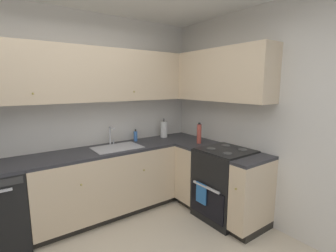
# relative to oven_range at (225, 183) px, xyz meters

# --- Properties ---
(wall_back) EXTENTS (3.98, 0.05, 2.64)m
(wall_back) POSITION_rel_oven_range_xyz_m (-1.66, 1.28, 0.86)
(wall_back) COLOR silver
(wall_back) RESTS_ON ground_plane
(wall_right) EXTENTS (0.05, 3.50, 2.64)m
(wall_right) POSITION_rel_oven_range_xyz_m (0.31, -0.44, 0.86)
(wall_right) COLOR silver
(wall_right) RESTS_ON ground_plane
(lower_cabinets_back) EXTENTS (1.83, 0.62, 0.86)m
(lower_cabinets_back) POSITION_rel_oven_range_xyz_m (-1.23, 0.96, -0.02)
(lower_cabinets_back) COLOR beige
(lower_cabinets_back) RESTS_ON ground_plane
(countertop_back) EXTENTS (3.03, 0.60, 0.03)m
(countertop_back) POSITION_rel_oven_range_xyz_m (-1.24, 0.96, 0.42)
(countertop_back) COLOR #2D2D33
(countertop_back) RESTS_ON lower_cabinets_back
(lower_cabinets_right) EXTENTS (0.62, 1.19, 0.86)m
(lower_cabinets_right) POSITION_rel_oven_range_xyz_m (-0.02, 0.13, -0.02)
(lower_cabinets_right) COLOR beige
(lower_cabinets_right) RESTS_ON ground_plane
(countertop_right) EXTENTS (0.60, 1.19, 0.03)m
(countertop_right) POSITION_rel_oven_range_xyz_m (-0.02, 0.13, 0.42)
(countertop_right) COLOR #2D2D33
(countertop_right) RESTS_ON lower_cabinets_right
(oven_range) EXTENTS (0.68, 0.62, 1.05)m
(oven_range) POSITION_rel_oven_range_xyz_m (0.00, 0.00, 0.00)
(oven_range) COLOR black
(oven_range) RESTS_ON ground_plane
(upper_cabinets_back) EXTENTS (2.71, 0.34, 0.67)m
(upper_cabinets_back) POSITION_rel_oven_range_xyz_m (-1.40, 1.10, 1.38)
(upper_cabinets_back) COLOR beige
(upper_cabinets_right) EXTENTS (0.32, 1.74, 0.67)m
(upper_cabinets_right) POSITION_rel_oven_range_xyz_m (0.12, 0.39, 1.38)
(upper_cabinets_right) COLOR beige
(sink) EXTENTS (0.61, 0.40, 0.10)m
(sink) POSITION_rel_oven_range_xyz_m (-1.07, 0.93, 0.40)
(sink) COLOR #B7B7BC
(sink) RESTS_ON countertop_back
(faucet) EXTENTS (0.07, 0.16, 0.25)m
(faucet) POSITION_rel_oven_range_xyz_m (-1.07, 1.14, 0.59)
(faucet) COLOR silver
(faucet) RESTS_ON countertop_back
(soap_bottle) EXTENTS (0.05, 0.05, 0.17)m
(soap_bottle) POSITION_rel_oven_range_xyz_m (-0.68, 1.14, 0.52)
(soap_bottle) COLOR #3F72BF
(soap_bottle) RESTS_ON countertop_back
(paper_towel_roll) EXTENTS (0.11, 0.11, 0.31)m
(paper_towel_roll) POSITION_rel_oven_range_xyz_m (-0.19, 1.12, 0.57)
(paper_towel_roll) COLOR white
(paper_towel_roll) RESTS_ON countertop_back
(oil_bottle) EXTENTS (0.06, 0.06, 0.29)m
(oil_bottle) POSITION_rel_oven_range_xyz_m (-0.02, 0.49, 0.58)
(oil_bottle) COLOR #BF4C3F
(oil_bottle) RESTS_ON countertop_right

